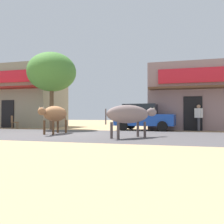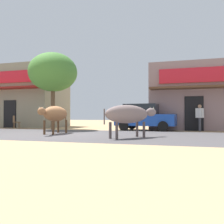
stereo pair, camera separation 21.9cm
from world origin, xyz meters
The scene contains 10 objects.
ground centered at (0.00, 0.00, 0.00)m, with size 80.00×80.00×0.00m, color tan.
asphalt_road centered at (0.00, 0.00, 0.00)m, with size 72.00×6.74×0.00m, color #4D494B.
storefront_left_cafe centered at (-7.44, 6.80, 2.50)m, with size 7.36×5.05×4.98m.
storefront_right_club centered at (7.25, 6.80, 2.17)m, with size 6.86×5.05×4.33m.
roadside_tree centered at (-2.30, 3.41, 3.78)m, with size 3.20×3.20×5.08m.
parked_hatchback_car centered at (3.65, 4.39, 0.84)m, with size 3.77×2.20×1.64m.
cow_near_brown centered at (-0.20, 0.05, 1.00)m, with size 0.71×2.72×1.40m.
cow_far_dark centered at (3.88, -1.17, 0.96)m, with size 1.99×2.46×1.35m.
pedestrian_by_shop centered at (6.89, 4.24, 0.91)m, with size 0.48×0.61×1.56m.
cafe_chair_by_doorway centered at (-5.53, 3.80, 0.51)m, with size 0.62×0.62×0.92m.
Camera 2 is at (6.12, -10.96, 0.90)m, focal length 39.38 mm.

